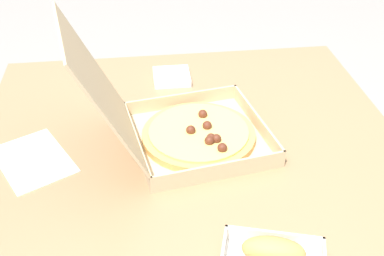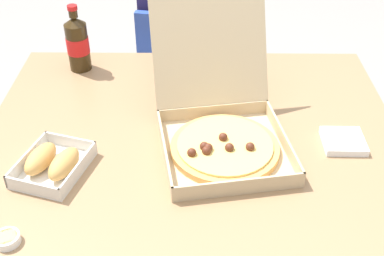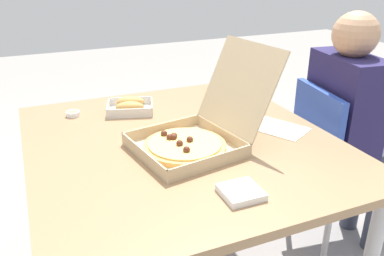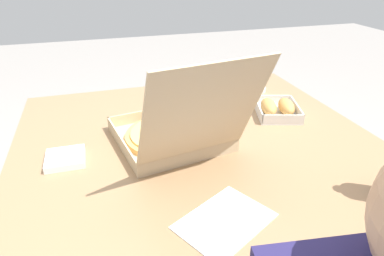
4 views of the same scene
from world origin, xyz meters
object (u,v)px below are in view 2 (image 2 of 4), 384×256
(napkin_pile, at_px, (343,141))
(dipping_sauce_cup, at_px, (7,239))
(pizza_box_open, at_px, (222,129))
(bread_side_box, at_px, (53,163))
(paper_menu, at_px, (209,74))
(chair, at_px, (188,81))
(diner_person, at_px, (190,30))
(cola_bottle, at_px, (78,43))

(napkin_pile, relative_size, dipping_sauce_cup, 1.96)
(pizza_box_open, height_order, bread_side_box, pizza_box_open)
(paper_menu, xyz_separation_m, napkin_pile, (0.35, -0.37, 0.01))
(chair, bearing_deg, dipping_sauce_cup, -108.55)
(pizza_box_open, height_order, napkin_pile, pizza_box_open)
(diner_person, xyz_separation_m, dipping_sauce_cup, (-0.38, -1.16, 0.06))
(chair, height_order, dipping_sauce_cup, chair)
(paper_menu, bearing_deg, cola_bottle, 146.49)
(pizza_box_open, relative_size, paper_menu, 2.43)
(diner_person, distance_m, napkin_pile, 0.92)
(cola_bottle, distance_m, napkin_pile, 0.89)
(diner_person, xyz_separation_m, paper_menu, (0.07, -0.45, 0.05))
(diner_person, relative_size, cola_bottle, 5.14)
(bread_side_box, distance_m, cola_bottle, 0.53)
(diner_person, xyz_separation_m, pizza_box_open, (0.09, -0.81, 0.10))
(cola_bottle, bearing_deg, pizza_box_open, -41.60)
(chair, distance_m, diner_person, 0.21)
(chair, bearing_deg, bread_side_box, -110.52)
(paper_menu, bearing_deg, napkin_pile, -74.22)
(napkin_pile, bearing_deg, paper_menu, 134.01)
(paper_menu, relative_size, napkin_pile, 1.91)
(pizza_box_open, bearing_deg, napkin_pile, -0.05)
(diner_person, distance_m, paper_menu, 0.45)
(pizza_box_open, relative_size, bread_side_box, 2.27)
(pizza_box_open, xyz_separation_m, paper_menu, (-0.02, 0.37, -0.05))
(pizza_box_open, bearing_deg, dipping_sauce_cup, -143.57)
(bread_side_box, distance_m, napkin_pile, 0.77)
(diner_person, height_order, napkin_pile, diner_person)
(diner_person, height_order, dipping_sauce_cup, diner_person)
(chair, distance_m, dipping_sauce_cup, 1.20)
(bread_side_box, height_order, dipping_sauce_cup, bread_side_box)
(paper_menu, bearing_deg, dipping_sauce_cup, -150.25)
(chair, xyz_separation_m, paper_menu, (0.08, -0.39, 0.26))
(pizza_box_open, bearing_deg, bread_side_box, -164.93)
(bread_side_box, relative_size, paper_menu, 1.07)
(napkin_pile, bearing_deg, diner_person, 117.49)
(cola_bottle, xyz_separation_m, paper_menu, (0.43, -0.04, -0.09))
(cola_bottle, xyz_separation_m, napkin_pile, (0.79, -0.41, -0.08))
(chair, xyz_separation_m, dipping_sauce_cup, (-0.37, -1.11, 0.27))
(paper_menu, height_order, dipping_sauce_cup, dipping_sauce_cup)
(paper_menu, distance_m, napkin_pile, 0.51)
(bread_side_box, bearing_deg, dipping_sauce_cup, -100.82)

